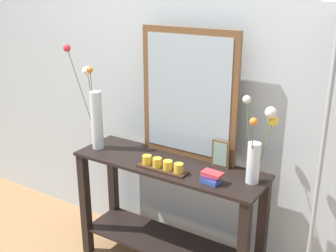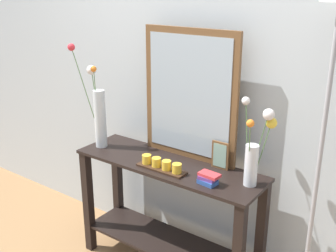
% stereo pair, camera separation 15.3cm
% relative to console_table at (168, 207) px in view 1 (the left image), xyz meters
% --- Properties ---
extents(wall_back, '(6.40, 0.08, 2.70)m').
position_rel_console_table_xyz_m(wall_back, '(0.00, 0.31, 0.89)').
color(wall_back, '#B2BCC1').
rests_on(wall_back, ground).
extents(console_table, '(1.23, 0.38, 0.77)m').
position_rel_console_table_xyz_m(console_table, '(0.00, 0.00, 0.00)').
color(console_table, black).
rests_on(console_table, ground).
extents(mirror_leaning, '(0.65, 0.03, 0.81)m').
position_rel_console_table_xyz_m(mirror_leaning, '(0.05, 0.16, 0.71)').
color(mirror_leaning, brown).
rests_on(mirror_leaning, console_table).
extents(tall_vase_left, '(0.19, 0.17, 0.69)m').
position_rel_console_table_xyz_m(tall_vase_left, '(-0.54, -0.04, 0.55)').
color(tall_vase_left, silver).
rests_on(tall_vase_left, console_table).
extents(vase_right, '(0.22, 0.19, 0.47)m').
position_rel_console_table_xyz_m(vase_right, '(0.54, 0.04, 0.52)').
color(vase_right, silver).
rests_on(vase_right, console_table).
extents(candle_tray, '(0.32, 0.09, 0.07)m').
position_rel_console_table_xyz_m(candle_tray, '(0.02, -0.10, 0.34)').
color(candle_tray, '#382316').
rests_on(candle_tray, console_table).
extents(picture_frame_small, '(0.11, 0.01, 0.17)m').
position_rel_console_table_xyz_m(picture_frame_small, '(0.29, 0.12, 0.39)').
color(picture_frame_small, brown).
rests_on(picture_frame_small, console_table).
extents(book_stack, '(0.12, 0.08, 0.06)m').
position_rel_console_table_xyz_m(book_stack, '(0.34, -0.09, 0.34)').
color(book_stack, '#2D519E').
rests_on(book_stack, console_table).
extents(floor_lamp, '(0.24, 0.24, 1.85)m').
position_rel_console_table_xyz_m(floor_lamp, '(0.87, 0.07, 0.78)').
color(floor_lamp, '#9E9EA3').
rests_on(floor_lamp, ground).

